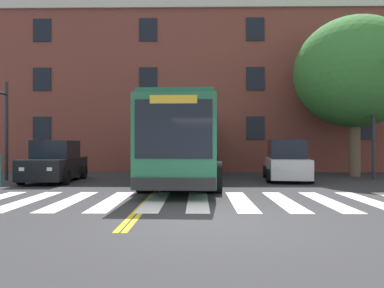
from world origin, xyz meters
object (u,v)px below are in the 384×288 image
Objects in this scene: car_white_far_lane at (286,162)px; street_tree_curbside_large at (355,73)px; city_bus at (186,142)px; car_black_near_lane at (55,163)px; car_silver_behind_bus at (212,153)px.

street_tree_curbside_large is (4.13, 2.33, 4.59)m from car_white_far_lane.
car_black_near_lane is (-5.90, 0.24, -0.95)m from city_bus.
car_silver_behind_bus is at bearing 51.72° from car_black_near_lane.
car_silver_behind_bus is (-3.18, 8.55, 0.20)m from car_white_far_lane.
car_white_far_lane is 6.60m from street_tree_curbside_large.
car_silver_behind_bus is (1.47, 9.58, -0.72)m from city_bus.
city_bus is at bearing -98.74° from car_silver_behind_bus.
city_bus reaches higher than car_black_near_lane.
car_white_far_lane is (10.55, 0.79, 0.03)m from car_black_near_lane.
car_white_far_lane is at bearing -150.65° from street_tree_curbside_large.
car_silver_behind_bus is at bearing 81.26° from city_bus.
street_tree_curbside_large reaches higher than car_silver_behind_bus.
car_silver_behind_bus is 10.56m from street_tree_curbside_large.
car_black_near_lane is 15.70m from street_tree_curbside_large.
street_tree_curbside_large is (7.31, -6.22, 4.38)m from car_silver_behind_bus.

